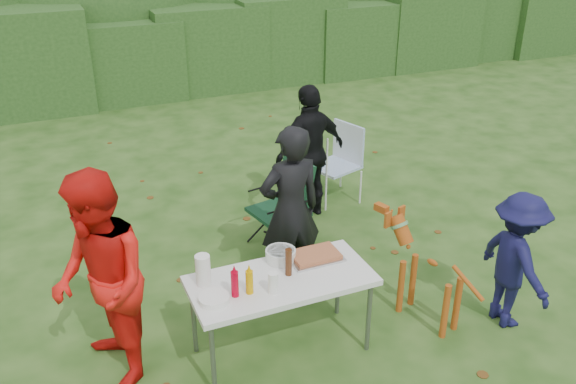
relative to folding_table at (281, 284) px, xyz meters
name	(u,v)px	position (x,y,z in m)	size (l,w,h in m)	color
ground	(284,352)	(0.01, -0.03, -0.69)	(80.00, 80.00, 0.00)	#1E4211
hedge_row	(120,54)	(0.01, 7.97, 0.16)	(22.00, 1.40, 1.70)	#23471C
shrub_backdrop	(103,1)	(0.01, 9.57, 0.91)	(20.00, 2.60, 3.20)	#3D6628
folding_table	(281,284)	(0.00, 0.00, 0.00)	(1.50, 0.70, 0.74)	silver
person_cook	(290,211)	(0.45, 0.85, 0.16)	(0.62, 0.41, 1.70)	black
person_red_jacket	(101,284)	(-1.37, 0.24, 0.22)	(0.88, 0.68, 1.80)	red
person_black_puffy	(310,152)	(1.27, 2.18, 0.13)	(0.96, 0.40, 1.63)	black
child	(515,261)	(2.05, -0.43, -0.04)	(0.83, 0.48, 1.29)	#11113C
dog	(431,277)	(1.39, -0.14, -0.22)	(0.99, 0.40, 0.94)	#9E4614
camping_chair	(278,206)	(0.63, 1.60, -0.18)	(0.63, 0.63, 1.01)	#11361F
lawn_chair	(334,163)	(1.75, 2.46, -0.20)	(0.58, 0.58, 0.97)	#5684C1
food_tray	(315,257)	(0.38, 0.16, 0.06)	(0.45, 0.30, 0.02)	#B7B7BA
focaccia_bread	(315,255)	(0.38, 0.16, 0.09)	(0.40, 0.26, 0.04)	#AC5F39
mustard_bottle	(249,282)	(-0.30, -0.09, 0.15)	(0.06, 0.06, 0.20)	#CB9300
ketchup_bottle	(235,284)	(-0.42, -0.09, 0.16)	(0.06, 0.06, 0.22)	#AF0019
beer_bottle	(289,262)	(0.08, 0.02, 0.17)	(0.06, 0.06, 0.24)	#47230F
paper_towel_roll	(203,270)	(-0.60, 0.17, 0.18)	(0.12, 0.12, 0.26)	white
cup_stack	(273,283)	(-0.13, -0.16, 0.14)	(0.08, 0.08, 0.18)	white
pasta_bowl	(281,255)	(0.10, 0.25, 0.10)	(0.26, 0.26, 0.10)	silver
plate_stack	(214,299)	(-0.59, -0.10, 0.08)	(0.24, 0.24, 0.05)	white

